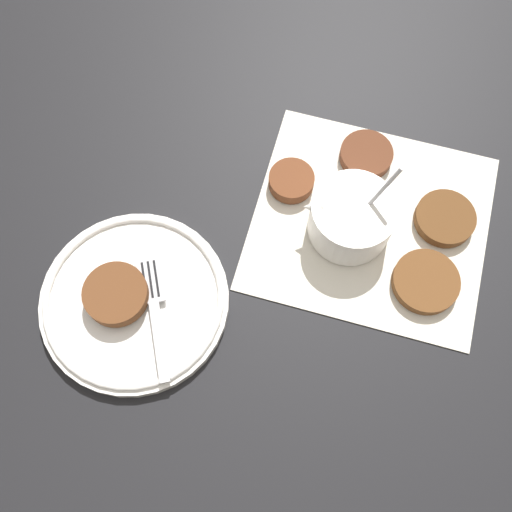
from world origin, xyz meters
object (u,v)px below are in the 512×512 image
Objects in this scene: sauce_bowl at (350,222)px; serving_plate at (134,301)px; fork at (154,304)px; fritter_on_plate at (116,294)px.

serving_plate is at bearing 25.33° from sauce_bowl.
sauce_bowl is 0.28m from serving_plate.
sauce_bowl is 0.52× the size of serving_plate.
serving_plate is 0.03m from fork.
serving_plate is at bearing 179.37° from fritter_on_plate.
sauce_bowl reaches higher than fritter_on_plate.
fritter_on_plate is at bearing -6.46° from fork.
serving_plate is at bearing -10.44° from fork.
fork is (-0.04, 0.01, -0.01)m from fritter_on_plate.
sauce_bowl is 0.78× the size of fork.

